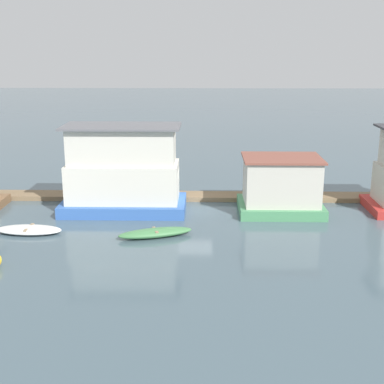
{
  "coord_description": "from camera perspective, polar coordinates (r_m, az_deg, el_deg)",
  "views": [
    {
      "loc": [
        0.68,
        -31.62,
        9.76
      ],
      "look_at": [
        0.0,
        -1.0,
        1.4
      ],
      "focal_mm": 50.0,
      "sensor_mm": 36.0,
      "label": 1
    }
  ],
  "objects": [
    {
      "name": "dinghy_white",
      "position": [
        30.24,
        -16.99,
        -3.88
      ],
      "size": [
        3.65,
        1.68,
        0.37
      ],
      "color": "white",
      "rests_on": "ground_plane"
    },
    {
      "name": "houseboat_green",
      "position": [
        32.64,
        9.47,
        0.62
      ],
      "size": [
        5.03,
        3.92,
        3.4
      ],
      "color": "#4C9360",
      "rests_on": "ground_plane"
    },
    {
      "name": "ground_plane",
      "position": [
        33.09,
        0.04,
        -1.88
      ],
      "size": [
        200.0,
        200.0,
        0.0
      ],
      "primitive_type": "plane",
      "color": "#475B66"
    },
    {
      "name": "mooring_post_far_left",
      "position": [
        34.28,
        5.92,
        0.39
      ],
      "size": [
        0.27,
        0.27,
        2.01
      ],
      "primitive_type": "cylinder",
      "color": "#846B4C",
      "rests_on": "ground_plane"
    },
    {
      "name": "dock_walkway",
      "position": [
        35.45,
        0.13,
        -0.46
      ],
      "size": [
        42.4,
        1.68,
        0.3
      ],
      "primitive_type": "cube",
      "color": "#846B4C",
      "rests_on": "ground_plane"
    },
    {
      "name": "houseboat_blue",
      "position": [
        32.51,
        -7.36,
        2.07
      ],
      "size": [
        7.49,
        3.87,
        5.27
      ],
      "color": "#3866B7",
      "rests_on": "ground_plane"
    },
    {
      "name": "dinghy_green",
      "position": [
        28.41,
        -3.93,
        -4.36
      ],
      "size": [
        4.11,
        2.23,
        0.46
      ],
      "color": "#47844C",
      "rests_on": "ground_plane"
    }
  ]
}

